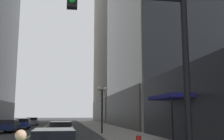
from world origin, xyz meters
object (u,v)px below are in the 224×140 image
car_blue (23,123)px  traffic_light_near_right (150,48)px  car_grey (32,121)px  car_navy (9,125)px  car_yellow (61,129)px  street_lamp_right_mid (102,99)px

car_blue → traffic_light_near_right: traffic_light_near_right is taller
car_blue → car_grey: size_ratio=1.01×
car_navy → traffic_light_near_right: bearing=-71.1°
car_yellow → traffic_light_near_right: traffic_light_near_right is taller
car_blue → traffic_light_near_right: (7.80, -30.83, 3.02)m
car_navy → street_lamp_right_mid: bearing=-30.4°
car_blue → traffic_light_near_right: size_ratio=0.83×
car_yellow → car_blue: same height
car_navy → car_blue: same height
street_lamp_right_mid → traffic_light_near_right: bearing=-93.3°
car_navy → traffic_light_near_right: size_ratio=0.82×
car_blue → street_lamp_right_mid: bearing=-54.4°
traffic_light_near_right → street_lamp_right_mid: bearing=86.7°
street_lamp_right_mid → car_grey: bearing=111.2°
car_navy → street_lamp_right_mid: (9.24, -5.43, 2.54)m
street_lamp_right_mid → car_yellow: bearing=-141.8°
car_yellow → car_blue: 16.10m
car_yellow → car_grey: bearing=101.4°
car_blue → car_grey: 10.49m
car_blue → traffic_light_near_right: bearing=-75.8°
car_grey → street_lamp_right_mid: 24.63m
car_navy → street_lamp_right_mid: street_lamp_right_mid is taller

